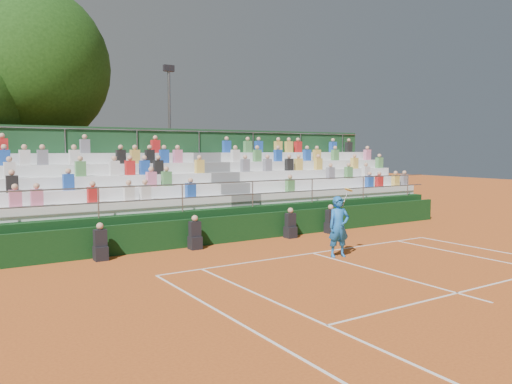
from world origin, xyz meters
TOP-DOWN VIEW (x-y plane):
  - ground at (0.00, 0.00)m, footprint 90.00×90.00m
  - courtside_wall at (0.00, 3.20)m, footprint 20.00×0.15m
  - line_officials at (-1.24, 2.75)m, footprint 9.82×0.40m
  - grandstand at (-0.00, 6.44)m, footprint 20.00×5.20m
  - tennis_player at (0.37, -0.86)m, footprint 0.93×0.63m
  - tree_east at (-6.77, 12.69)m, footprint 7.61×7.61m
  - floodlight_mast at (0.69, 13.56)m, footprint 0.60×0.25m

SIDE VIEW (x-z plane):
  - ground at x=0.00m, z-range 0.00..0.00m
  - line_officials at x=-1.24m, z-range -0.12..1.07m
  - courtside_wall at x=0.00m, z-range 0.00..1.00m
  - tennis_player at x=0.37m, z-range -0.13..2.09m
  - grandstand at x=0.00m, z-range -1.12..3.28m
  - floodlight_mast at x=0.69m, z-range 0.67..8.79m
  - tree_east at x=-6.77m, z-range 1.72..12.79m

